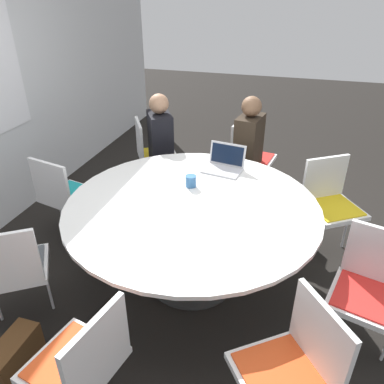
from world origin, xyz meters
name	(u,v)px	position (x,y,z in m)	size (l,w,h in m)	color
ground_plane	(192,278)	(0.00, 0.00, 0.00)	(16.00, 16.00, 0.00)	black
conference_table	(192,215)	(0.00, 0.00, 0.63)	(1.90, 1.90, 0.73)	#333333
chair_0	(248,153)	(1.58, -0.19, 0.51)	(0.50, 0.49, 0.86)	white
chair_1	(152,150)	(1.33, 0.87, 0.51)	(0.59, 0.59, 0.86)	white
chair_2	(64,192)	(0.21, 1.27, 0.51)	(0.51, 0.52, 0.86)	white
chair_3	(11,267)	(-0.78, 1.03, 0.51)	(0.59, 0.60, 0.86)	white
chair_4	(82,361)	(-1.28, 0.20, 0.51)	(0.52, 0.50, 0.86)	white
chair_5	(294,364)	(-1.00, -0.82, 0.51)	(0.60, 0.60, 0.86)	white
chair_6	(372,285)	(-0.28, -1.26, 0.51)	(0.52, 0.54, 0.86)	white
chair_7	(330,199)	(0.76, -1.04, 0.51)	(0.59, 0.60, 0.86)	white
person_0	(250,145)	(1.33, -0.23, 0.71)	(0.39, 0.30, 1.21)	#2D2319
person_1	(162,141)	(1.17, 0.68, 0.71)	(0.42, 0.37, 1.21)	black
laptop	(224,164)	(0.65, -0.11, 0.78)	(0.30, 0.36, 0.21)	silver
coffee_cup	(191,181)	(0.26, 0.09, 0.78)	(0.09, 0.09, 0.09)	#33669E
handbag	(15,358)	(-1.15, 0.81, 0.14)	(0.36, 0.16, 0.28)	#513319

